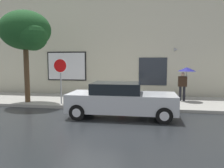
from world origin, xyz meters
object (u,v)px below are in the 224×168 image
at_px(parked_car, 121,100).
at_px(fire_hydrant, 123,97).
at_px(street_tree, 27,32).
at_px(pedestrian_with_umbrella, 185,74).
at_px(stop_sign, 60,72).

distance_m(parked_car, fire_hydrant, 2.15).
bearing_deg(street_tree, fire_hydrant, 3.89).
xyz_separation_m(pedestrian_with_umbrella, stop_sign, (-6.52, -1.93, 0.17)).
bearing_deg(street_tree, parked_car, -18.85).
xyz_separation_m(fire_hydrant, street_tree, (-5.07, -0.34, 3.40)).
bearing_deg(pedestrian_with_umbrella, parked_car, -131.83).
bearing_deg(stop_sign, fire_hydrant, 8.99).
height_order(parked_car, fire_hydrant, parked_car).
distance_m(pedestrian_with_umbrella, street_tree, 8.88).
distance_m(parked_car, street_tree, 6.37).
relative_size(parked_car, stop_sign, 1.91).
bearing_deg(parked_car, fire_hydrant, 94.15).
bearing_deg(parked_car, stop_sign, 154.01).
distance_m(fire_hydrant, street_tree, 6.11).
relative_size(fire_hydrant, stop_sign, 0.30).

